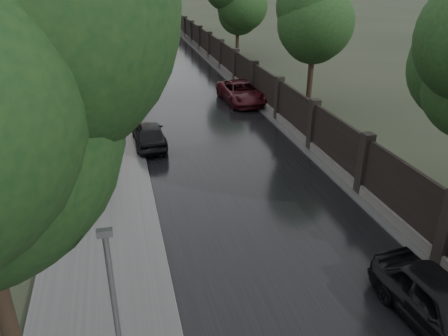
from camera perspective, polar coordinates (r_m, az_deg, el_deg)
fence_right at (r=38.54m, az=0.74°, el=13.36°), size 0.45×75.72×2.70m
tree_left_far at (r=34.81m, az=-19.85°, el=17.76°), size 4.25×4.25×7.39m
tree_right_b at (r=29.53m, az=11.68°, el=17.03°), size 4.08×4.08×7.01m
tree_right_c at (r=46.37m, az=1.81°, el=20.25°), size 4.08×4.08×7.01m
traffic_light at (r=30.18m, az=-12.64°, el=12.17°), size 0.16×0.32×4.00m
hatchback_left at (r=23.49m, az=-9.76°, el=4.39°), size 1.72×4.05×1.37m
car_right_near at (r=13.24m, az=26.46°, el=-15.74°), size 2.05×4.47×1.49m
car_right_far at (r=30.96m, az=2.27°, el=9.87°), size 2.64×5.32×1.45m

